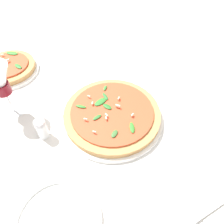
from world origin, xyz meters
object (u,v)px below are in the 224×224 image
object	(u,v)px
pizza_personal_side	(9,68)
side_plate_white	(58,222)
pizza_arugula_main	(112,115)
fork	(222,201)
shaker_pepper	(42,129)

from	to	relation	value
pizza_personal_side	side_plate_white	world-z (taller)	pizza_personal_side
pizza_arugula_main	fork	distance (m)	0.37
fork	shaker_pepper	size ratio (longest dim) A/B	2.94
pizza_arugula_main	side_plate_white	bearing A→B (deg)	-152.19
side_plate_white	shaker_pepper	xyz separation A→B (m)	(0.09, 0.23, 0.02)
fork	pizza_personal_side	bearing A→B (deg)	114.41
pizza_arugula_main	pizza_personal_side	xyz separation A→B (m)	(-0.15, 0.42, -0.00)
pizza_arugula_main	shaker_pepper	size ratio (longest dim) A/B	4.72
side_plate_white	fork	bearing A→B (deg)	-33.61
pizza_personal_side	side_plate_white	bearing A→B (deg)	-103.62
shaker_pepper	fork	bearing A→B (deg)	-63.24
pizza_personal_side	side_plate_white	distance (m)	0.59
fork	side_plate_white	distance (m)	0.38
fork	side_plate_white	size ratio (longest dim) A/B	1.00
fork	shaker_pepper	bearing A→B (deg)	128.37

